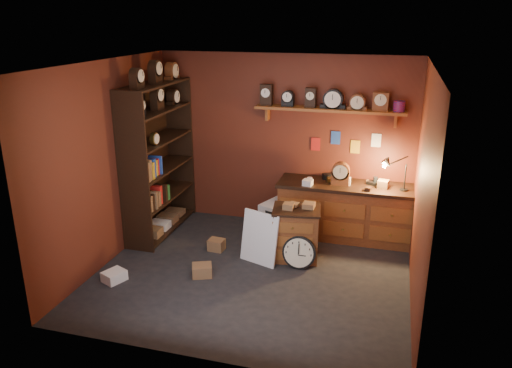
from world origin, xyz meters
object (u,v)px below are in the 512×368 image
object	(u,v)px
shelving_unit	(156,153)
workbench	(346,208)
big_round_clock	(299,252)
low_cabinet	(296,231)

from	to	relation	value
shelving_unit	workbench	xyz separation A→B (m)	(2.84, 0.49, -0.78)
workbench	big_round_clock	xyz separation A→B (m)	(-0.50, -1.15, -0.25)
shelving_unit	low_cabinet	bearing A→B (deg)	-9.58
workbench	big_round_clock	distance (m)	1.28
low_cabinet	big_round_clock	distance (m)	0.35
workbench	shelving_unit	bearing A→B (deg)	-170.13
shelving_unit	low_cabinet	distance (m)	2.43
shelving_unit	big_round_clock	size ratio (longest dim) A/B	5.68
low_cabinet	big_round_clock	world-z (taller)	low_cabinet
low_cabinet	big_round_clock	bearing A→B (deg)	-78.75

